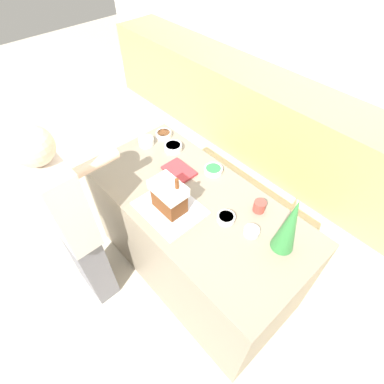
{
  "coord_description": "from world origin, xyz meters",
  "views": [
    {
      "loc": [
        0.91,
        -0.86,
        2.34
      ],
      "look_at": [
        -0.03,
        0.0,
        0.95
      ],
      "focal_mm": 28.0,
      "sensor_mm": 36.0,
      "label": 1
    }
  ],
  "objects_px": {
    "cookbook": "(179,171)",
    "candy_bowl_far_left": "(164,134)",
    "baking_tray": "(170,208)",
    "candy_bowl_far_right": "(213,170)",
    "person": "(74,227)",
    "mug": "(259,206)",
    "candy_bowl_near_tray_right": "(226,218)",
    "candy_bowl_behind_tray": "(146,141)",
    "decorative_tree": "(290,225)",
    "gingerbread_house": "(169,196)",
    "candy_bowl_beside_tree": "(173,147)",
    "candy_bowl_near_tray_left": "(252,231)"
  },
  "relations": [
    {
      "from": "baking_tray",
      "to": "mug",
      "type": "distance_m",
      "value": 0.55
    },
    {
      "from": "baking_tray",
      "to": "candy_bowl_far_left",
      "type": "xyz_separation_m",
      "value": [
        -0.61,
        0.44,
        0.02
      ]
    },
    {
      "from": "candy_bowl_beside_tree",
      "to": "person",
      "type": "relative_size",
      "value": 0.09
    },
    {
      "from": "candy_bowl_near_tray_right",
      "to": "decorative_tree",
      "type": "bearing_deg",
      "value": 16.43
    },
    {
      "from": "gingerbread_house",
      "to": "candy_bowl_far_right",
      "type": "distance_m",
      "value": 0.45
    },
    {
      "from": "decorative_tree",
      "to": "mug",
      "type": "xyz_separation_m",
      "value": [
        -0.25,
        0.11,
        -0.16
      ]
    },
    {
      "from": "decorative_tree",
      "to": "candy_bowl_far_right",
      "type": "height_order",
      "value": "decorative_tree"
    },
    {
      "from": "baking_tray",
      "to": "candy_bowl_far_right",
      "type": "bearing_deg",
      "value": 96.89
    },
    {
      "from": "cookbook",
      "to": "candy_bowl_far_left",
      "type": "bearing_deg",
      "value": 155.78
    },
    {
      "from": "candy_bowl_near_tray_left",
      "to": "candy_bowl_far_right",
      "type": "xyz_separation_m",
      "value": [
        -0.52,
        0.2,
        -0.0
      ]
    },
    {
      "from": "candy_bowl_far_right",
      "to": "candy_bowl_beside_tree",
      "type": "distance_m",
      "value": 0.38
    },
    {
      "from": "candy_bowl_far_left",
      "to": "person",
      "type": "height_order",
      "value": "person"
    },
    {
      "from": "candy_bowl_near_tray_left",
      "to": "candy_bowl_beside_tree",
      "type": "height_order",
      "value": "candy_bowl_beside_tree"
    },
    {
      "from": "decorative_tree",
      "to": "candy_bowl_far_right",
      "type": "distance_m",
      "value": 0.72
    },
    {
      "from": "candy_bowl_near_tray_right",
      "to": "candy_bowl_beside_tree",
      "type": "relative_size",
      "value": 0.82
    },
    {
      "from": "decorative_tree",
      "to": "person",
      "type": "xyz_separation_m",
      "value": [
        -0.99,
        -0.8,
        -0.29
      ]
    },
    {
      "from": "candy_bowl_behind_tray",
      "to": "mug",
      "type": "distance_m",
      "value": 1.01
    },
    {
      "from": "candy_bowl_far_right",
      "to": "person",
      "type": "relative_size",
      "value": 0.08
    },
    {
      "from": "candy_bowl_near_tray_right",
      "to": "candy_bowl_behind_tray",
      "type": "distance_m",
      "value": 0.92
    },
    {
      "from": "decorative_tree",
      "to": "candy_bowl_beside_tree",
      "type": "distance_m",
      "value": 1.08
    },
    {
      "from": "candy_bowl_beside_tree",
      "to": "person",
      "type": "distance_m",
      "value": 0.9
    },
    {
      "from": "candy_bowl_near_tray_right",
      "to": "person",
      "type": "xyz_separation_m",
      "value": [
        -0.65,
        -0.7,
        -0.11
      ]
    },
    {
      "from": "baking_tray",
      "to": "person",
      "type": "distance_m",
      "value": 0.62
    },
    {
      "from": "gingerbread_house",
      "to": "person",
      "type": "bearing_deg",
      "value": -125.35
    },
    {
      "from": "candy_bowl_near_tray_right",
      "to": "candy_bowl_far_right",
      "type": "xyz_separation_m",
      "value": [
        -0.35,
        0.24,
        -0.0
      ]
    },
    {
      "from": "gingerbread_house",
      "to": "candy_bowl_near_tray_left",
      "type": "height_order",
      "value": "gingerbread_house"
    },
    {
      "from": "decorative_tree",
      "to": "cookbook",
      "type": "relative_size",
      "value": 1.75
    },
    {
      "from": "candy_bowl_beside_tree",
      "to": "cookbook",
      "type": "height_order",
      "value": "candy_bowl_beside_tree"
    },
    {
      "from": "candy_bowl_near_tray_right",
      "to": "mug",
      "type": "xyz_separation_m",
      "value": [
        0.09,
        0.21,
        0.02
      ]
    },
    {
      "from": "decorative_tree",
      "to": "candy_bowl_behind_tray",
      "type": "height_order",
      "value": "decorative_tree"
    },
    {
      "from": "cookbook",
      "to": "mug",
      "type": "distance_m",
      "value": 0.61
    },
    {
      "from": "gingerbread_house",
      "to": "candy_bowl_near_tray_right",
      "type": "height_order",
      "value": "gingerbread_house"
    },
    {
      "from": "candy_bowl_near_tray_left",
      "to": "candy_bowl_far_right",
      "type": "height_order",
      "value": "same"
    },
    {
      "from": "baking_tray",
      "to": "candy_bowl_beside_tree",
      "type": "height_order",
      "value": "candy_bowl_beside_tree"
    },
    {
      "from": "candy_bowl_beside_tree",
      "to": "person",
      "type": "bearing_deg",
      "value": -85.41
    },
    {
      "from": "gingerbread_house",
      "to": "decorative_tree",
      "type": "distance_m",
      "value": 0.7
    },
    {
      "from": "candy_bowl_far_left",
      "to": "candy_bowl_far_right",
      "type": "xyz_separation_m",
      "value": [
        0.56,
        -0.0,
        0.0
      ]
    },
    {
      "from": "baking_tray",
      "to": "decorative_tree",
      "type": "bearing_deg",
      "value": 24.81
    },
    {
      "from": "candy_bowl_far_right",
      "to": "gingerbread_house",
      "type": "bearing_deg",
      "value": -83.06
    },
    {
      "from": "candy_bowl_behind_tray",
      "to": "mug",
      "type": "bearing_deg",
      "value": 7.24
    },
    {
      "from": "candy_bowl_far_left",
      "to": "candy_bowl_beside_tree",
      "type": "bearing_deg",
      "value": -16.29
    },
    {
      "from": "candy_bowl_far_left",
      "to": "candy_bowl_far_right",
      "type": "height_order",
      "value": "candy_bowl_far_right"
    },
    {
      "from": "decorative_tree",
      "to": "candy_bowl_near_tray_right",
      "type": "distance_m",
      "value": 0.39
    },
    {
      "from": "mug",
      "to": "candy_bowl_far_right",
      "type": "bearing_deg",
      "value": 175.37
    },
    {
      "from": "gingerbread_house",
      "to": "cookbook",
      "type": "xyz_separation_m",
      "value": [
        -0.21,
        0.26,
        -0.11
      ]
    },
    {
      "from": "candy_bowl_far_left",
      "to": "person",
      "type": "relative_size",
      "value": 0.08
    },
    {
      "from": "decorative_tree",
      "to": "mug",
      "type": "relative_size",
      "value": 5.11
    },
    {
      "from": "candy_bowl_behind_tray",
      "to": "cookbook",
      "type": "relative_size",
      "value": 0.52
    },
    {
      "from": "candy_bowl_near_tray_left",
      "to": "candy_bowl_far_left",
      "type": "distance_m",
      "value": 1.09
    },
    {
      "from": "candy_bowl_behind_tray",
      "to": "candy_bowl_beside_tree",
      "type": "xyz_separation_m",
      "value": [
        0.19,
        0.11,
        -0.0
      ]
    }
  ]
}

